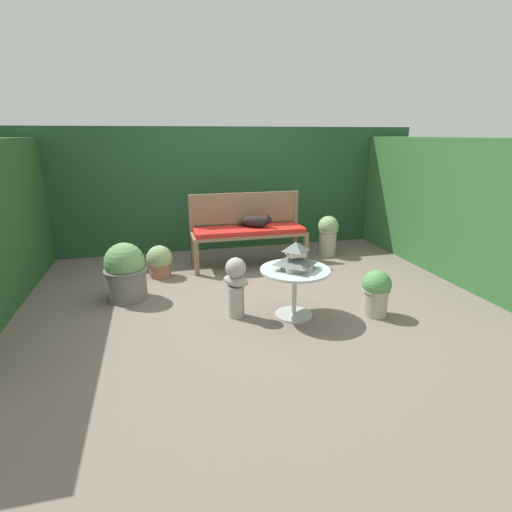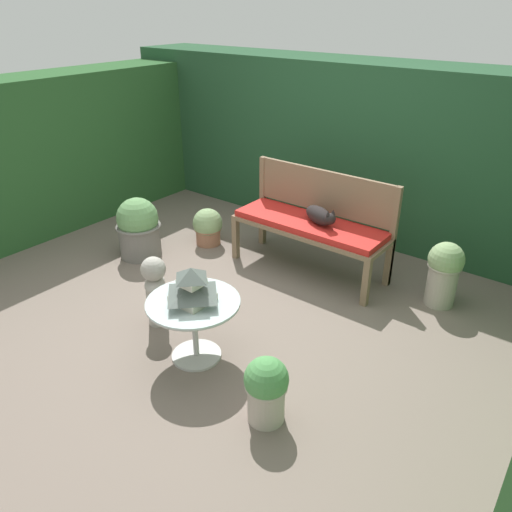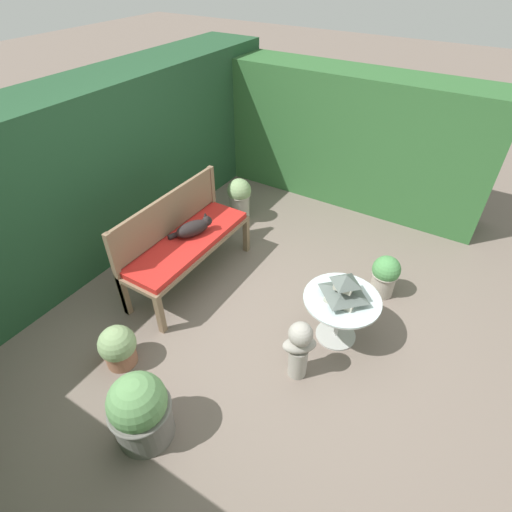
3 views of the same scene
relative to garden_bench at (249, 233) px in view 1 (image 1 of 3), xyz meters
name	(u,v)px [view 1 (image 1 of 3)]	position (x,y,z in m)	size (l,w,h in m)	color
ground	(250,291)	(-0.21, -0.95, -0.47)	(30.00, 30.00, 0.00)	#75665B
foliage_hedge_back	(217,187)	(-0.21, 1.37, 0.47)	(6.40, 0.84, 1.88)	#234C2D
foliage_hedge_right	(457,206)	(2.64, -0.80, 0.40)	(0.70, 3.50, 1.74)	#336633
garden_bench	(249,233)	(0.00, 0.00, 0.00)	(1.57, 0.52, 0.54)	#7F664C
bench_backrest	(245,212)	(0.00, 0.24, 0.25)	(1.57, 0.06, 0.99)	#7F664C
cat	(256,221)	(0.11, 0.01, 0.15)	(0.43, 0.34, 0.20)	black
patio_table	(295,279)	(0.07, -1.69, -0.07)	(0.70, 0.70, 0.50)	#B7B7B2
pagoda_birdhouse	(295,258)	(0.07, -1.69, 0.15)	(0.35, 0.35, 0.28)	beige
garden_bust	(236,284)	(-0.50, -1.56, -0.12)	(0.31, 0.33, 0.62)	#A39E93
potted_plant_table_near	(376,291)	(0.88, -1.87, -0.22)	(0.29, 0.29, 0.48)	#ADA393
potted_plant_path_edge	(125,272)	(-1.60, -0.82, -0.16)	(0.47, 0.47, 0.65)	slate
potted_plant_table_far	(160,261)	(-1.22, -0.16, -0.27)	(0.33, 0.33, 0.41)	#9E664C
potted_plant_bench_right	(328,234)	(1.28, 0.21, -0.14)	(0.31, 0.31, 0.60)	#ADA393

